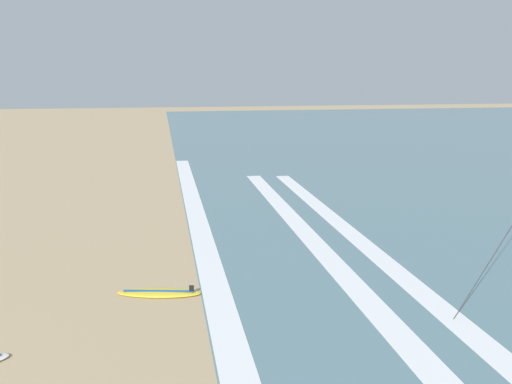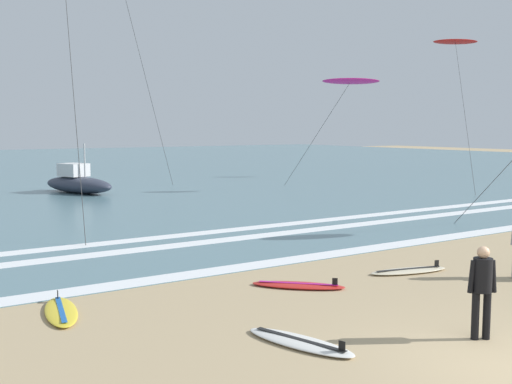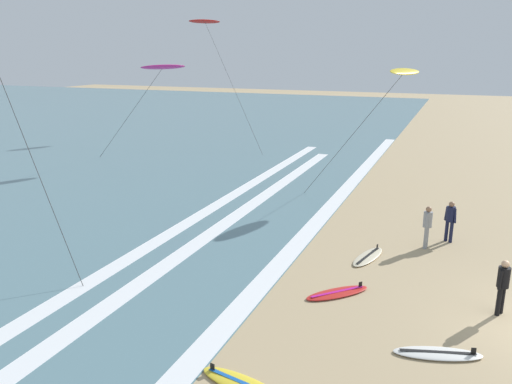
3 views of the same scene
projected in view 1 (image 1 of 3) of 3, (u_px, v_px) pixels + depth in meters
The scene contains 1 object.
surfboard_near_water at pixel (159, 293), 13.26m from camera, with size 1.01×2.18×0.25m.
Camera 1 is at (7.50, 6.77, 5.40)m, focal length 37.32 mm.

